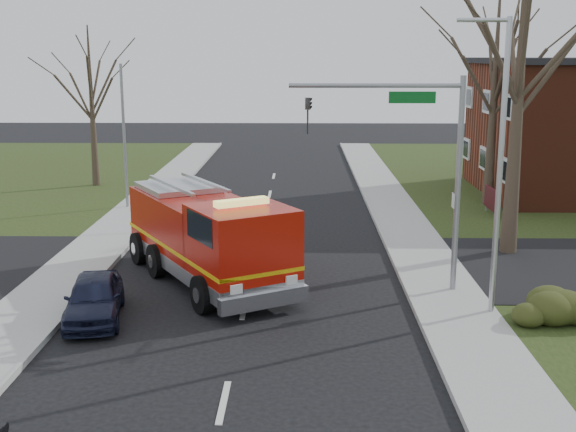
{
  "coord_description": "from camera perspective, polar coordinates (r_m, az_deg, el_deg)",
  "views": [
    {
      "loc": [
        1.65,
        -20.4,
        7.39
      ],
      "look_at": [
        1.24,
        3.7,
        2.0
      ],
      "focal_mm": 45.0,
      "sensor_mm": 36.0,
      "label": 1
    }
  ],
  "objects": [
    {
      "name": "hedge_corner",
      "position": [
        21.83,
        20.73,
        -6.42
      ],
      "size": [
        2.8,
        2.0,
        0.9
      ],
      "primitive_type": "ellipsoid",
      "color": "#2B3212",
      "rests_on": "lawn_right"
    },
    {
      "name": "sidewalk_right",
      "position": [
        22.14,
        12.88,
        -7.02
      ],
      "size": [
        2.4,
        80.0,
        0.15
      ],
      "primitive_type": "cube",
      "color": "gray",
      "rests_on": "ground"
    },
    {
      "name": "traffic_signal_mast",
      "position": [
        22.34,
        10.19,
        5.51
      ],
      "size": [
        5.29,
        0.18,
        6.8
      ],
      "color": "gray",
      "rests_on": "ground"
    },
    {
      "name": "bare_tree_far",
      "position": [
        36.62,
        16.06,
        10.71
      ],
      "size": [
        5.25,
        5.25,
        10.5
      ],
      "color": "#32251D",
      "rests_on": "ground"
    },
    {
      "name": "streetlight_pole",
      "position": [
        20.83,
        16.29,
        4.27
      ],
      "size": [
        1.48,
        0.16,
        8.4
      ],
      "color": "#B7BABF",
      "rests_on": "ground"
    },
    {
      "name": "health_center_sign",
      "position": [
        34.68,
        15.75,
        1.31
      ],
      "size": [
        0.12,
        2.0,
        1.4
      ],
      "color": "#420F15",
      "rests_on": "ground"
    },
    {
      "name": "fire_engine",
      "position": [
        23.86,
        -6.28,
        -1.82
      ],
      "size": [
        6.44,
        8.37,
        3.26
      ],
      "rotation": [
        0.0,
        0.0,
        0.53
      ],
      "color": "#A81207",
      "rests_on": "ground"
    },
    {
      "name": "parked_car_maroon",
      "position": [
        21.35,
        -15.07,
        -6.26
      ],
      "size": [
        2.15,
        3.99,
        1.29
      ],
      "primitive_type": "imported",
      "rotation": [
        0.0,
        0.0,
        0.17
      ],
      "color": "black",
      "rests_on": "ground"
    },
    {
      "name": "sidewalk_left",
      "position": [
        23.05,
        -19.13,
        -6.63
      ],
      "size": [
        2.4,
        80.0,
        0.15
      ],
      "primitive_type": "cube",
      "color": "gray",
      "rests_on": "ground"
    },
    {
      "name": "utility_pole_far",
      "position": [
        35.63,
        -12.82,
        6.03
      ],
      "size": [
        0.14,
        0.14,
        7.0
      ],
      "primitive_type": "cylinder",
      "color": "gray",
      "rests_on": "ground"
    },
    {
      "name": "ground",
      "position": [
        21.76,
        -3.46,
        -7.28
      ],
      "size": [
        120.0,
        120.0,
        0.0
      ],
      "primitive_type": "plane",
      "color": "black",
      "rests_on": "ground"
    },
    {
      "name": "bare_tree_left",
      "position": [
        42.08,
        -15.31,
        9.68
      ],
      "size": [
        4.5,
        4.5,
        9.0
      ],
      "color": "#32251D",
      "rests_on": "ground"
    },
    {
      "name": "bare_tree_near",
      "position": [
        27.54,
        17.95,
        12.06
      ],
      "size": [
        6.0,
        6.0,
        12.0
      ],
      "color": "#32251D",
      "rests_on": "ground"
    }
  ]
}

